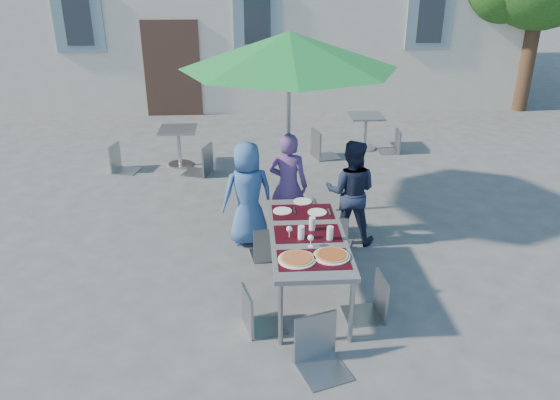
{
  "coord_description": "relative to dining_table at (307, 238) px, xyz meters",
  "views": [
    {
      "loc": [
        -0.24,
        -5.52,
        3.44
      ],
      "look_at": [
        0.11,
        0.54,
        0.76
      ],
      "focal_mm": 35.0,
      "sensor_mm": 36.0,
      "label": 1
    }
  ],
  "objects": [
    {
      "name": "child_0",
      "position": [
        -0.63,
        1.28,
        -0.01
      ],
      "size": [
        0.76,
        0.6,
        1.37
      ],
      "primitive_type": "imported",
      "rotation": [
        0.0,
        0.0,
        3.41
      ],
      "color": "#375E99",
      "rests_on": "ground"
    },
    {
      "name": "cafe_table_0",
      "position": [
        -1.86,
        4.29,
        -0.24
      ],
      "size": [
        0.65,
        0.65,
        0.69
      ],
      "color": "#A9ACB1",
      "rests_on": "ground"
    },
    {
      "name": "bg_chair_r_0",
      "position": [
        -1.43,
        3.84,
        -0.11
      ],
      "size": [
        0.56,
        0.56,
        1.0
      ],
      "color": "gray",
      "rests_on": "ground"
    },
    {
      "name": "place_settings",
      "position": [
        -0.01,
        0.64,
        0.06
      ],
      "size": [
        0.66,
        0.54,
        0.01
      ],
      "color": "white",
      "rests_on": "dining_table"
    },
    {
      "name": "glassware",
      "position": [
        0.03,
        -0.08,
        0.13
      ],
      "size": [
        0.49,
        0.43,
        0.15
      ],
      "color": "silver",
      "rests_on": "dining_table"
    },
    {
      "name": "chair_2",
      "position": [
        0.43,
        0.98,
        -0.11
      ],
      "size": [
        0.56,
        0.57,
        0.99
      ],
      "color": "gray",
      "rests_on": "ground"
    },
    {
      "name": "patio_umbrella",
      "position": [
        -0.05,
        2.13,
        1.64
      ],
      "size": [
        2.92,
        2.92,
        2.59
      ],
      "color": "#A9ACB1",
      "rests_on": "ground"
    },
    {
      "name": "bg_chair_l_0",
      "position": [
        -2.87,
        4.06,
        -0.16
      ],
      "size": [
        0.49,
        0.48,
        0.92
      ],
      "color": "#91989C",
      "rests_on": "ground"
    },
    {
      "name": "ground",
      "position": [
        -0.35,
        0.36,
        -0.7
      ],
      "size": [
        90.0,
        90.0,
        0.0
      ],
      "primitive_type": "plane",
      "color": "#47484A",
      "rests_on": "ground"
    },
    {
      "name": "pizza_near_right",
      "position": [
        0.19,
        -0.51,
        0.07
      ],
      "size": [
        0.36,
        0.36,
        0.03
      ],
      "color": "white",
      "rests_on": "dining_table"
    },
    {
      "name": "chair_3",
      "position": [
        -0.57,
        -0.6,
        -0.2
      ],
      "size": [
        0.46,
        0.46,
        0.85
      ],
      "color": "gray",
      "rests_on": "ground"
    },
    {
      "name": "bg_chair_l_1",
      "position": [
        0.75,
        4.56,
        -0.09
      ],
      "size": [
        0.56,
        0.56,
        1.03
      ],
      "color": "gray",
      "rests_on": "ground"
    },
    {
      "name": "bg_chair_r_1",
      "position": [
        2.18,
        4.8,
        -0.21
      ],
      "size": [
        0.38,
        0.38,
        0.84
      ],
      "color": "gray",
      "rests_on": "ground"
    },
    {
      "name": "child_2",
      "position": [
        0.69,
        1.24,
        -0.0
      ],
      "size": [
        0.75,
        0.56,
        1.39
      ],
      "primitive_type": "imported",
      "rotation": [
        0.0,
        0.0,
        2.87
      ],
      "color": "#171E34",
      "rests_on": "ground"
    },
    {
      "name": "child_1",
      "position": [
        -0.1,
        1.45,
        0.02
      ],
      "size": [
        0.59,
        0.46,
        1.43
      ],
      "primitive_type": "imported",
      "rotation": [
        0.0,
        0.0,
        2.89
      ],
      "color": "#5C3A78",
      "rests_on": "ground"
    },
    {
      "name": "chair_4",
      "position": [
        0.64,
        -0.45,
        -0.19
      ],
      "size": [
        0.42,
        0.42,
        0.88
      ],
      "color": "gray",
      "rests_on": "ground"
    },
    {
      "name": "dining_table",
      "position": [
        0.0,
        0.0,
        0.0
      ],
      "size": [
        0.8,
        1.85,
        0.76
      ],
      "color": "#414044",
      "rests_on": "ground"
    },
    {
      "name": "chair_0",
      "position": [
        -0.4,
        0.8,
        -0.19
      ],
      "size": [
        0.44,
        0.44,
        0.87
      ],
      "color": "gray",
      "rests_on": "ground"
    },
    {
      "name": "chair_1",
      "position": [
        -0.02,
        1.1,
        -0.21
      ],
      "size": [
        0.42,
        0.43,
        0.84
      ],
      "color": "gray",
      "rests_on": "ground"
    },
    {
      "name": "pizza_near_left",
      "position": [
        -0.16,
        -0.55,
        0.07
      ],
      "size": [
        0.37,
        0.37,
        0.03
      ],
      "color": "white",
      "rests_on": "dining_table"
    },
    {
      "name": "chair_5",
      "position": [
        -0.0,
        -1.19,
        -0.15
      ],
      "size": [
        0.53,
        0.53,
        0.94
      ],
      "color": "gray",
      "rests_on": "ground"
    },
    {
      "name": "cafe_table_1",
      "position": [
        1.68,
        5.03,
        -0.26
      ],
      "size": [
        0.63,
        0.63,
        0.68
      ],
      "color": "#A9ACB1",
      "rests_on": "ground"
    }
  ]
}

